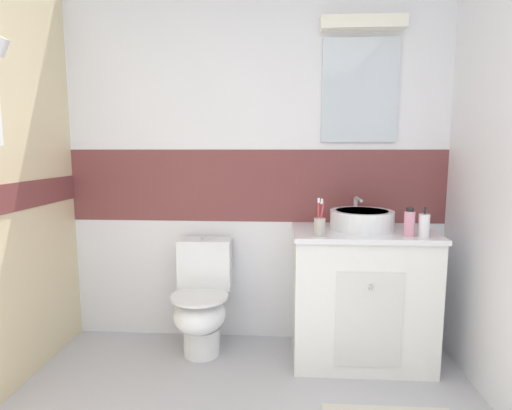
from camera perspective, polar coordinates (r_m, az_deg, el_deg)
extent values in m
cube|color=white|center=(3.00, -0.12, -10.16)|extent=(3.20, 0.10, 0.85)
cube|color=brown|center=(2.86, -0.13, 2.77)|extent=(3.20, 0.10, 0.50)
cube|color=white|center=(2.91, -0.13, 19.17)|extent=(3.20, 0.10, 1.15)
cube|color=silver|center=(2.86, 14.38, 15.30)|extent=(0.50, 0.02, 0.67)
cube|color=white|center=(2.91, 14.83, 23.52)|extent=(0.54, 0.10, 0.08)
cube|color=white|center=(2.75, 14.42, -12.42)|extent=(0.85, 0.52, 0.82)
cube|color=white|center=(2.63, 14.77, -3.77)|extent=(0.87, 0.54, 0.03)
cube|color=silver|center=(2.53, 15.55, -15.36)|extent=(0.38, 0.01, 0.57)
cylinder|color=silver|center=(2.44, 15.81, -11.07)|extent=(0.02, 0.02, 0.03)
cylinder|color=white|center=(2.66, 14.63, -2.01)|extent=(0.40, 0.40, 0.12)
cylinder|color=#AFB1BA|center=(2.65, 14.67, -0.87)|extent=(0.33, 0.33, 0.01)
cylinder|color=silver|center=(2.88, 13.78, -0.68)|extent=(0.03, 0.03, 0.18)
cylinder|color=silver|center=(2.76, 14.24, 0.79)|extent=(0.02, 0.18, 0.02)
cylinder|color=white|center=(2.87, -7.64, -18.38)|extent=(0.24, 0.24, 0.18)
ellipsoid|color=white|center=(2.75, -7.89, -15.00)|extent=(0.34, 0.42, 0.22)
cylinder|color=white|center=(2.70, -7.94, -12.61)|extent=(0.37, 0.37, 0.02)
cube|color=white|center=(2.85, -7.15, -8.15)|extent=(0.36, 0.17, 0.34)
cylinder|color=silver|center=(2.80, -7.21, -4.63)|extent=(0.04, 0.04, 0.02)
cylinder|color=#B2ADA3|center=(2.40, 8.93, -3.08)|extent=(0.07, 0.07, 0.10)
cylinder|color=#D83F4C|center=(2.39, 8.75, -1.45)|extent=(0.01, 0.03, 0.18)
cube|color=white|center=(2.38, 8.80, 0.64)|extent=(0.01, 0.02, 0.03)
cylinder|color=#D83F4C|center=(2.39, 9.17, -1.53)|extent=(0.03, 0.02, 0.17)
cube|color=white|center=(2.38, 9.22, 0.50)|extent=(0.02, 0.02, 0.03)
cylinder|color=white|center=(2.53, 22.53, -2.68)|extent=(0.06, 0.06, 0.13)
cylinder|color=#262626|center=(2.52, 22.63, -0.79)|extent=(0.01, 0.01, 0.04)
cylinder|color=#262626|center=(2.51, 22.74, -0.43)|extent=(0.01, 0.02, 0.01)
cylinder|color=pink|center=(2.52, 20.74, -2.49)|extent=(0.06, 0.06, 0.15)
cylinder|color=black|center=(2.50, 20.83, -0.61)|extent=(0.04, 0.04, 0.02)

